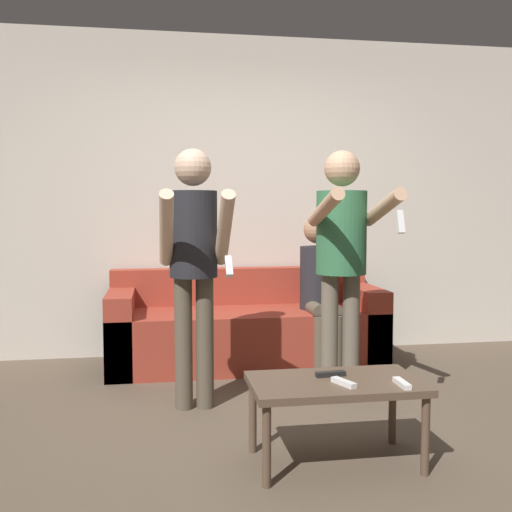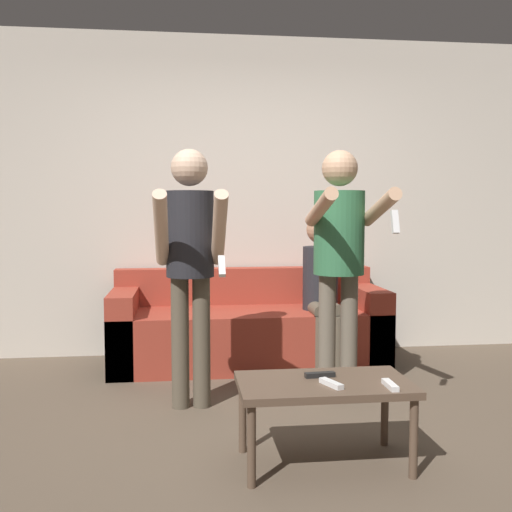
{
  "view_description": "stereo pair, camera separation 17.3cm",
  "coord_description": "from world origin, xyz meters",
  "px_view_note": "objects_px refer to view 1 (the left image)",
  "views": [
    {
      "loc": [
        -0.71,
        -3.07,
        1.24
      ],
      "look_at": [
        -0.02,
        1.09,
        0.91
      ],
      "focal_mm": 42.0,
      "sensor_mm": 36.0,
      "label": 1
    },
    {
      "loc": [
        -0.54,
        -3.09,
        1.24
      ],
      "look_at": [
        -0.02,
        1.09,
        0.91
      ],
      "focal_mm": 42.0,
      "sensor_mm": 36.0,
      "label": 2
    }
  ],
  "objects_px": {
    "person_seated": "(320,283)",
    "coffee_table": "(335,390)",
    "couch": "(245,330)",
    "person_standing_right": "(342,246)",
    "remote_far": "(331,374)",
    "remote_near": "(402,383)",
    "remote_mid": "(344,383)",
    "person_standing_left": "(194,251)"
  },
  "relations": [
    {
      "from": "person_seated",
      "to": "coffee_table",
      "type": "xyz_separation_m",
      "value": [
        -0.41,
        -1.79,
        -0.29
      ]
    },
    {
      "from": "couch",
      "to": "person_standing_right",
      "type": "relative_size",
      "value": 1.33
    },
    {
      "from": "person_seated",
      "to": "remote_far",
      "type": "distance_m",
      "value": 1.79
    },
    {
      "from": "person_standing_right",
      "to": "person_seated",
      "type": "height_order",
      "value": "person_standing_right"
    },
    {
      "from": "remote_near",
      "to": "remote_mid",
      "type": "distance_m",
      "value": 0.27
    },
    {
      "from": "person_seated",
      "to": "remote_mid",
      "type": "bearing_deg",
      "value": -102.04
    },
    {
      "from": "couch",
      "to": "person_standing_right",
      "type": "distance_m",
      "value": 1.35
    },
    {
      "from": "couch",
      "to": "remote_far",
      "type": "bearing_deg",
      "value": -85.48
    },
    {
      "from": "couch",
      "to": "coffee_table",
      "type": "xyz_separation_m",
      "value": [
        0.15,
        -1.95,
        0.09
      ]
    },
    {
      "from": "couch",
      "to": "remote_far",
      "type": "distance_m",
      "value": 1.9
    },
    {
      "from": "remote_mid",
      "to": "person_standing_right",
      "type": "bearing_deg",
      "value": 73.18
    },
    {
      "from": "person_seated",
      "to": "remote_near",
      "type": "relative_size",
      "value": 7.93
    },
    {
      "from": "person_seated",
      "to": "person_standing_left",
      "type": "bearing_deg",
      "value": -139.76
    },
    {
      "from": "remote_far",
      "to": "coffee_table",
      "type": "bearing_deg",
      "value": -85.55
    },
    {
      "from": "person_standing_left",
      "to": "remote_mid",
      "type": "height_order",
      "value": "person_standing_left"
    },
    {
      "from": "person_standing_right",
      "to": "remote_mid",
      "type": "relative_size",
      "value": 10.54
    },
    {
      "from": "couch",
      "to": "person_standing_right",
      "type": "xyz_separation_m",
      "value": [
        0.47,
        -1.04,
        0.73
      ]
    },
    {
      "from": "couch",
      "to": "remote_far",
      "type": "relative_size",
      "value": 14.08
    },
    {
      "from": "couch",
      "to": "person_standing_right",
      "type": "height_order",
      "value": "person_standing_right"
    },
    {
      "from": "couch",
      "to": "person_standing_right",
      "type": "bearing_deg",
      "value": -65.58
    },
    {
      "from": "remote_near",
      "to": "person_standing_right",
      "type": "bearing_deg",
      "value": 87.99
    },
    {
      "from": "person_seated",
      "to": "coffee_table",
      "type": "relative_size",
      "value": 1.44
    },
    {
      "from": "person_seated",
      "to": "couch",
      "type": "bearing_deg",
      "value": 164.56
    },
    {
      "from": "coffee_table",
      "to": "remote_far",
      "type": "distance_m",
      "value": 0.09
    },
    {
      "from": "person_standing_right",
      "to": "person_seated",
      "type": "relative_size",
      "value": 1.35
    },
    {
      "from": "person_seated",
      "to": "remote_near",
      "type": "height_order",
      "value": "person_seated"
    },
    {
      "from": "person_standing_left",
      "to": "remote_near",
      "type": "xyz_separation_m",
      "value": [
        0.9,
        -1.06,
        -0.56
      ]
    },
    {
      "from": "remote_mid",
      "to": "remote_far",
      "type": "relative_size",
      "value": 1.0
    },
    {
      "from": "coffee_table",
      "to": "remote_mid",
      "type": "bearing_deg",
      "value": -80.8
    },
    {
      "from": "person_standing_left",
      "to": "coffee_table",
      "type": "xyz_separation_m",
      "value": [
        0.62,
        -0.91,
        -0.62
      ]
    },
    {
      "from": "couch",
      "to": "remote_near",
      "type": "xyz_separation_m",
      "value": [
        0.43,
        -2.09,
        0.15
      ]
    },
    {
      "from": "person_standing_right",
      "to": "remote_near",
      "type": "xyz_separation_m",
      "value": [
        -0.04,
        -1.06,
        -0.58
      ]
    },
    {
      "from": "person_seated",
      "to": "remote_near",
      "type": "distance_m",
      "value": 1.95
    },
    {
      "from": "remote_far",
      "to": "couch",
      "type": "bearing_deg",
      "value": 94.52
    },
    {
      "from": "coffee_table",
      "to": "remote_mid",
      "type": "relative_size",
      "value": 5.44
    },
    {
      "from": "coffee_table",
      "to": "remote_near",
      "type": "distance_m",
      "value": 0.32
    },
    {
      "from": "couch",
      "to": "remote_near",
      "type": "relative_size",
      "value": 14.26
    },
    {
      "from": "person_standing_left",
      "to": "remote_mid",
      "type": "relative_size",
      "value": 10.51
    },
    {
      "from": "person_standing_left",
      "to": "remote_near",
      "type": "distance_m",
      "value": 1.5
    },
    {
      "from": "person_standing_right",
      "to": "remote_far",
      "type": "height_order",
      "value": "person_standing_right"
    },
    {
      "from": "couch",
      "to": "remote_mid",
      "type": "relative_size",
      "value": 14.05
    },
    {
      "from": "remote_near",
      "to": "remote_far",
      "type": "relative_size",
      "value": 0.99
    }
  ]
}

